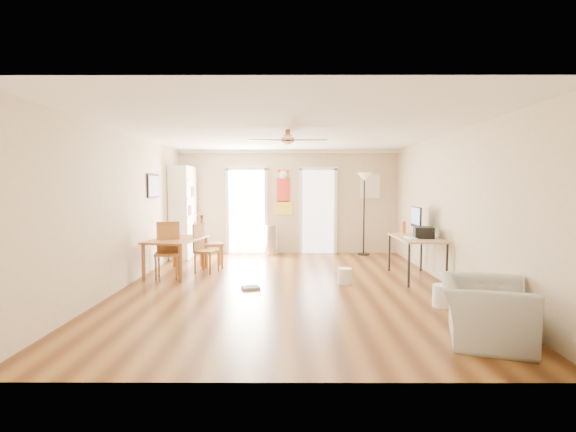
{
  "coord_description": "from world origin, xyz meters",
  "views": [
    {
      "loc": [
        0.02,
        -6.96,
        1.69
      ],
      "look_at": [
        0.0,
        0.6,
        1.15
      ],
      "focal_mm": 25.82,
      "sensor_mm": 36.0,
      "label": 1
    }
  ],
  "objects_px": {
    "dining_chair_right_b": "(207,248)",
    "printer": "(424,232)",
    "wastebasket_a": "(345,276)",
    "dining_chair_right_a": "(211,241)",
    "dining_table": "(177,256)",
    "dining_chair_near": "(167,251)",
    "trash_can": "(271,240)",
    "computer_desk": "(416,258)",
    "armchair": "(484,311)",
    "bookshelf": "(183,212)",
    "wastebasket_b": "(442,296)",
    "torchiere_lamp": "(364,214)"
  },
  "relations": [
    {
      "from": "dining_chair_near",
      "to": "wastebasket_b",
      "type": "bearing_deg",
      "value": -31.58
    },
    {
      "from": "bookshelf",
      "to": "computer_desk",
      "type": "xyz_separation_m",
      "value": [
        4.86,
        -2.32,
        -0.7
      ]
    },
    {
      "from": "dining_chair_near",
      "to": "computer_desk",
      "type": "bearing_deg",
      "value": -9.62
    },
    {
      "from": "dining_table",
      "to": "dining_chair_right_a",
      "type": "height_order",
      "value": "dining_chair_right_a"
    },
    {
      "from": "dining_chair_near",
      "to": "computer_desk",
      "type": "xyz_separation_m",
      "value": [
        4.57,
        -0.04,
        -0.13
      ]
    },
    {
      "from": "armchair",
      "to": "dining_table",
      "type": "bearing_deg",
      "value": 69.27
    },
    {
      "from": "bookshelf",
      "to": "dining_table",
      "type": "xyz_separation_m",
      "value": [
        0.36,
        -1.92,
        -0.74
      ]
    },
    {
      "from": "bookshelf",
      "to": "dining_table",
      "type": "relative_size",
      "value": 1.57
    },
    {
      "from": "dining_chair_right_b",
      "to": "torchiere_lamp",
      "type": "relative_size",
      "value": 0.47
    },
    {
      "from": "computer_desk",
      "to": "armchair",
      "type": "height_order",
      "value": "computer_desk"
    },
    {
      "from": "bookshelf",
      "to": "dining_chair_right_a",
      "type": "distance_m",
      "value": 1.67
    },
    {
      "from": "dining_table",
      "to": "dining_chair_near",
      "type": "xyz_separation_m",
      "value": [
        -0.08,
        -0.36,
        0.17
      ]
    },
    {
      "from": "dining_table",
      "to": "armchair",
      "type": "distance_m",
      "value": 5.54
    },
    {
      "from": "dining_chair_right_a",
      "to": "bookshelf",
      "type": "bearing_deg",
      "value": 19.24
    },
    {
      "from": "torchiere_lamp",
      "to": "printer",
      "type": "xyz_separation_m",
      "value": [
        0.58,
        -2.75,
        -0.15
      ]
    },
    {
      "from": "dining_chair_right_b",
      "to": "printer",
      "type": "distance_m",
      "value": 4.12
    },
    {
      "from": "dining_table",
      "to": "torchiere_lamp",
      "type": "relative_size",
      "value": 0.68
    },
    {
      "from": "torchiere_lamp",
      "to": "dining_chair_right_a",
      "type": "bearing_deg",
      "value": -154.84
    },
    {
      "from": "printer",
      "to": "armchair",
      "type": "relative_size",
      "value": 0.38
    },
    {
      "from": "dining_chair_right_b",
      "to": "trash_can",
      "type": "distance_m",
      "value": 2.41
    },
    {
      "from": "bookshelf",
      "to": "printer",
      "type": "bearing_deg",
      "value": -26.5
    },
    {
      "from": "trash_can",
      "to": "dining_chair_right_b",
      "type": "bearing_deg",
      "value": -119.44
    },
    {
      "from": "trash_can",
      "to": "torchiere_lamp",
      "type": "distance_m",
      "value": 2.37
    },
    {
      "from": "torchiere_lamp",
      "to": "wastebasket_a",
      "type": "distance_m",
      "value": 3.33
    },
    {
      "from": "trash_can",
      "to": "computer_desk",
      "type": "xyz_separation_m",
      "value": [
        2.76,
        -2.63,
        0.01
      ]
    },
    {
      "from": "bookshelf",
      "to": "wastebasket_a",
      "type": "xyz_separation_m",
      "value": [
        3.5,
        -2.76,
        -0.95
      ]
    },
    {
      "from": "bookshelf",
      "to": "wastebasket_a",
      "type": "distance_m",
      "value": 4.56
    },
    {
      "from": "dining_chair_right_b",
      "to": "wastebasket_a",
      "type": "xyz_separation_m",
      "value": [
        2.59,
        -0.97,
        -0.34
      ]
    },
    {
      "from": "dining_chair_right_a",
      "to": "armchair",
      "type": "height_order",
      "value": "dining_chair_right_a"
    },
    {
      "from": "dining_chair_right_a",
      "to": "dining_chair_right_b",
      "type": "distance_m",
      "value": 0.5
    },
    {
      "from": "dining_chair_right_a",
      "to": "wastebasket_a",
      "type": "relative_size",
      "value": 3.99
    },
    {
      "from": "wastebasket_b",
      "to": "wastebasket_a",
      "type": "bearing_deg",
      "value": 131.54
    },
    {
      "from": "dining_chair_right_a",
      "to": "wastebasket_a",
      "type": "xyz_separation_m",
      "value": [
        2.59,
        -1.47,
        -0.41
      ]
    },
    {
      "from": "dining_chair_near",
      "to": "trash_can",
      "type": "height_order",
      "value": "dining_chair_near"
    },
    {
      "from": "dining_chair_right_b",
      "to": "wastebasket_b",
      "type": "height_order",
      "value": "dining_chair_right_b"
    },
    {
      "from": "dining_table",
      "to": "computer_desk",
      "type": "height_order",
      "value": "computer_desk"
    },
    {
      "from": "dining_chair_right_a",
      "to": "printer",
      "type": "distance_m",
      "value": 4.21
    },
    {
      "from": "dining_chair_near",
      "to": "wastebasket_a",
      "type": "height_order",
      "value": "dining_chair_near"
    },
    {
      "from": "trash_can",
      "to": "computer_desk",
      "type": "distance_m",
      "value": 3.81
    },
    {
      "from": "trash_can",
      "to": "armchair",
      "type": "distance_m",
      "value": 6.27
    },
    {
      "from": "wastebasket_a",
      "to": "dining_chair_right_a",
      "type": "bearing_deg",
      "value": 150.44
    },
    {
      "from": "dining_chair_right_b",
      "to": "printer",
      "type": "xyz_separation_m",
      "value": [
        4.05,
        -0.62,
        0.39
      ]
    },
    {
      "from": "bookshelf",
      "to": "dining_chair_right_b",
      "type": "height_order",
      "value": "bookshelf"
    },
    {
      "from": "computer_desk",
      "to": "printer",
      "type": "bearing_deg",
      "value": -39.87
    },
    {
      "from": "bookshelf",
      "to": "torchiere_lamp",
      "type": "distance_m",
      "value": 4.39
    },
    {
      "from": "dining_chair_right_a",
      "to": "dining_table",
      "type": "bearing_deg",
      "value": 122.86
    },
    {
      "from": "wastebasket_a",
      "to": "wastebasket_b",
      "type": "bearing_deg",
      "value": -48.46
    },
    {
      "from": "dining_chair_near",
      "to": "trash_can",
      "type": "bearing_deg",
      "value": 45.88
    },
    {
      "from": "dining_chair_right_a",
      "to": "dining_chair_near",
      "type": "xyz_separation_m",
      "value": [
        -0.63,
        -0.99,
        -0.04
      ]
    },
    {
      "from": "computer_desk",
      "to": "printer",
      "type": "distance_m",
      "value": 0.5
    }
  ]
}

